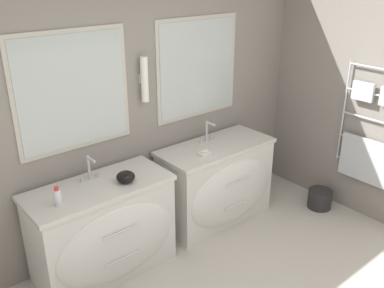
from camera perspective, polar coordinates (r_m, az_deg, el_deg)
name	(u,v)px	position (r m, az deg, el deg)	size (l,w,h in m)	color
wall_back	(115,107)	(3.73, -10.17, 4.84)	(5.89, 0.15, 2.60)	gray
wall_right	(365,92)	(4.54, 22.08, 6.49)	(0.13, 3.86, 2.60)	gray
vanity_left	(104,229)	(3.68, -11.59, -11.10)	(1.18, 0.59, 0.82)	silver
vanity_right	(217,183)	(4.31, 3.41, -5.17)	(1.18, 0.59, 0.82)	silver
faucet_left	(90,168)	(3.56, -13.48, -3.19)	(0.17, 0.13, 0.21)	silver
faucet_right	(208,132)	(4.21, 2.09, 1.65)	(0.17, 0.13, 0.21)	silver
toiletry_bottle	(58,197)	(3.27, -17.49, -6.78)	(0.05, 0.05, 0.15)	silver
amenity_bowl	(126,177)	(3.49, -8.84, -4.34)	(0.15, 0.15, 0.09)	black
soap_dish	(204,153)	(3.95, 1.66, -1.18)	(0.12, 0.08, 0.04)	white
waste_bin	(320,198)	(4.85, 16.67, -6.94)	(0.26, 0.26, 0.20)	#282626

